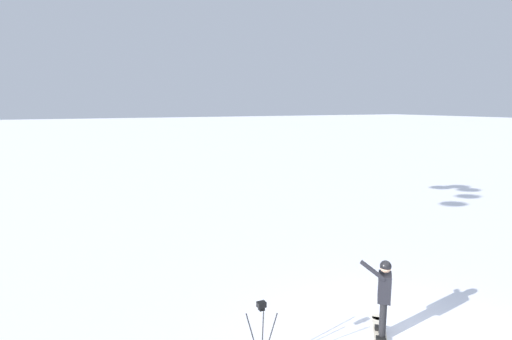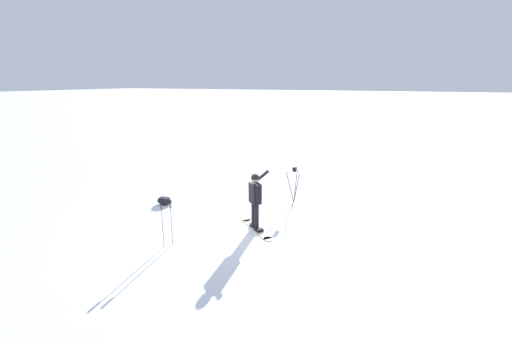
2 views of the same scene
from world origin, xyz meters
The scene contains 3 objects.
snowboarder centered at (0.75, -0.12, 1.06)m, with size 0.49×0.77×1.75m.
snowboard centered at (0.78, -0.11, 0.02)m, with size 1.46×1.25×0.10m.
camera_tripod centered at (1.01, 2.64, 0.95)m, with size 0.52×0.55×1.32m.
Camera 1 is at (-5.15, 5.78, 4.93)m, focal length 28.06 mm.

